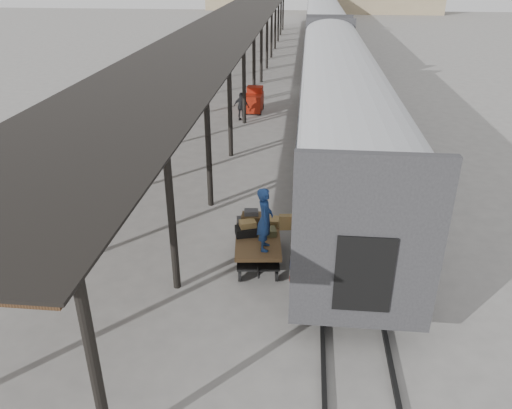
{
  "coord_description": "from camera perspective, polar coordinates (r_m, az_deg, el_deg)",
  "views": [
    {
      "loc": [
        1.84,
        -12.75,
        7.87
      ],
      "look_at": [
        0.6,
        -0.26,
        1.7
      ],
      "focal_mm": 35.0,
      "sensor_mm": 36.0,
      "label": 1
    }
  ],
  "objects": [
    {
      "name": "train",
      "position": [
        46.85,
        7.77,
        19.62
      ],
      "size": [
        3.45,
        76.01,
        4.01
      ],
      "color": "silver",
      "rests_on": "ground"
    },
    {
      "name": "baggage_cart",
      "position": [
        14.22,
        0.21,
        -4.34
      ],
      "size": [
        1.5,
        2.52,
        0.86
      ],
      "rotation": [
        0.0,
        0.0,
        0.11
      ],
      "color": "brown",
      "rests_on": "ground"
    },
    {
      "name": "porter",
      "position": [
        13.1,
        1.03,
        -1.69
      ],
      "size": [
        0.45,
        0.66,
        1.77
      ],
      "primitive_type": "imported",
      "rotation": [
        0.0,
        0.0,
        1.61
      ],
      "color": "navy",
      "rests_on": "baggage_cart"
    },
    {
      "name": "ground",
      "position": [
        15.09,
        -2.16,
        -5.26
      ],
      "size": [
        160.0,
        160.0,
        0.0
      ],
      "primitive_type": "plane",
      "color": "slate",
      "rests_on": "ground"
    },
    {
      "name": "rails",
      "position": [
        47.42,
        7.57,
        16.49
      ],
      "size": [
        1.54,
        150.0,
        0.12
      ],
      "color": "black",
      "rests_on": "ground"
    },
    {
      "name": "canopy",
      "position": [
        37.32,
        -2.57,
        20.22
      ],
      "size": [
        4.9,
        64.3,
        4.15
      ],
      "color": "#422B19",
      "rests_on": "ground"
    },
    {
      "name": "suitcase_stack",
      "position": [
        14.35,
        -0.21,
        -2.23
      ],
      "size": [
        1.27,
        1.18,
        0.56
      ],
      "rotation": [
        0.0,
        0.0,
        0.11
      ],
      "color": "#3A3A3C",
      "rests_on": "baggage_cart"
    },
    {
      "name": "pedestrian",
      "position": [
        27.36,
        -1.67,
        11.12
      ],
      "size": [
        0.96,
        0.59,
        1.52
      ],
      "primitive_type": "imported",
      "rotation": [
        0.0,
        0.0,
        2.88
      ],
      "color": "black",
      "rests_on": "ground"
    },
    {
      "name": "luggage_tug",
      "position": [
        29.04,
        -0.22,
        11.76
      ],
      "size": [
        1.01,
        1.6,
        1.38
      ],
      "rotation": [
        0.0,
        0.0,
        -0.04
      ],
      "color": "maroon",
      "rests_on": "ground"
    }
  ]
}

